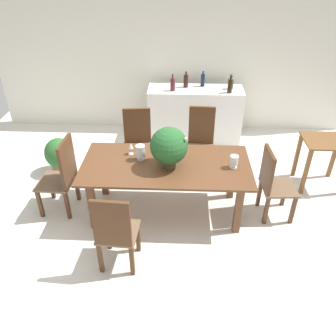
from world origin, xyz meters
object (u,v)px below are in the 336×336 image
object	(u,v)px
chair_near_left	(115,231)
crystal_vase_center_near	(140,152)
chair_head_end	(63,174)
wine_bottle_green	(186,81)
wine_bottle_amber	(230,86)
wine_bottle_clear	(173,84)
side_table	(324,152)
kitchen_counter	(195,115)
wine_bottle_tall	(203,80)
chair_far_left	(138,139)
wine_bottle_dark	(231,84)
dining_table	(166,171)
chair_far_right	(201,139)
flower_centerpiece	(169,146)
crystal_vase_left	(234,161)
chair_foot_end	(272,181)
wine_glass	(131,146)
potted_plant_floor	(59,155)

from	to	relation	value
chair_near_left	crystal_vase_center_near	distance (m)	1.14
chair_head_end	wine_bottle_green	bearing A→B (deg)	147.26
chair_near_left	wine_bottle_amber	world-z (taller)	wine_bottle_amber
wine_bottle_clear	wine_bottle_green	bearing A→B (deg)	39.74
chair_head_end	wine_bottle_clear	world-z (taller)	wine_bottle_clear
side_table	kitchen_counter	bearing A→B (deg)	142.66
chair_near_left	wine_bottle_tall	distance (m)	3.37
chair_far_left	wine_bottle_dark	size ratio (longest dim) A/B	4.33
dining_table	kitchen_counter	xyz separation A→B (m)	(0.40, 2.06, -0.16)
chair_far_right	flower_centerpiece	xyz separation A→B (m)	(-0.44, -1.04, 0.46)
wine_bottle_dark	chair_head_end	bearing A→B (deg)	-137.83
chair_near_left	crystal_vase_left	xyz separation A→B (m)	(1.29, 0.95, 0.30)
chair_far_right	wine_bottle_amber	distance (m)	1.15
crystal_vase_left	wine_bottle_green	distance (m)	2.27
chair_foot_end	wine_bottle_dark	xyz separation A→B (m)	(-0.34, 2.08, 0.51)
chair_far_right	wine_glass	xyz separation A→B (m)	(-0.93, -0.77, 0.30)
wine_glass	wine_bottle_amber	world-z (taller)	wine_bottle_amber
chair_near_left	chair_head_end	bearing A→B (deg)	-45.74
kitchen_counter	wine_bottle_green	distance (m)	0.61
wine_bottle_tall	potted_plant_floor	distance (m)	2.67
chair_head_end	flower_centerpiece	bearing A→B (deg)	91.39
flower_centerpiece	wine_bottle_tall	world-z (taller)	flower_centerpiece
chair_far_left	crystal_vase_left	bearing A→B (deg)	-44.10
wine_bottle_amber	dining_table	bearing A→B (deg)	-116.60
crystal_vase_left	wine_bottle_amber	world-z (taller)	wine_bottle_amber
wine_glass	kitchen_counter	distance (m)	2.06
kitchen_counter	potted_plant_floor	distance (m)	2.40
chair_far_left	potted_plant_floor	xyz separation A→B (m)	(-1.20, -0.12, -0.24)
chair_far_left	side_table	size ratio (longest dim) A/B	1.34
chair_head_end	wine_bottle_dark	size ratio (longest dim) A/B	4.50
chair_far_right	chair_near_left	xyz separation A→B (m)	(-0.95, -1.99, -0.02)
wine_bottle_amber	chair_head_end	bearing A→B (deg)	-139.90
dining_table	chair_foot_end	size ratio (longest dim) A/B	2.17
wine_glass	kitchen_counter	size ratio (longest dim) A/B	0.10
dining_table	chair_head_end	bearing A→B (deg)	-179.74
chair_near_left	crystal_vase_center_near	xyz separation A→B (m)	(0.15, 1.08, 0.31)
chair_near_left	flower_centerpiece	bearing A→B (deg)	-114.70
dining_table	chair_foot_end	distance (m)	1.33
chair_head_end	potted_plant_floor	bearing A→B (deg)	-154.44
kitchen_counter	potted_plant_floor	xyz separation A→B (m)	(-2.08, -1.19, -0.17)
chair_foot_end	wine_bottle_tall	xyz separation A→B (m)	(-0.80, 2.20, 0.53)
wine_bottle_dark	potted_plant_floor	size ratio (longest dim) A/B	0.40
crystal_vase_left	wine_bottle_tall	xyz separation A→B (m)	(-0.29, 2.23, 0.22)
chair_near_left	wine_glass	bearing A→B (deg)	-86.96
chair_far_right	crystal_vase_left	xyz separation A→B (m)	(0.34, -1.04, 0.28)
crystal_vase_left	wine_bottle_amber	bearing A→B (deg)	86.00
chair_head_end	wine_glass	world-z (taller)	chair_head_end
crystal_vase_left	side_table	xyz separation A→B (m)	(1.37, 0.74, -0.28)
crystal_vase_left	wine_glass	distance (m)	1.30
flower_centerpiece	wine_bottle_amber	xyz separation A→B (m)	(0.91, 1.95, 0.06)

